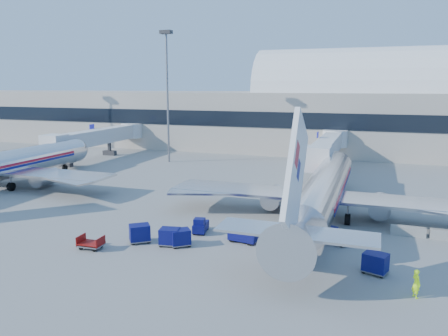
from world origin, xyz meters
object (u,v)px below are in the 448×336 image
at_px(cart_train_a, 181,237).
at_px(cart_solo_far, 376,263).
at_px(mast_west, 167,77).
at_px(tug_lead, 242,234).
at_px(jetbridge_near, 328,146).
at_px(ramp_worker, 416,283).
at_px(barrier_near, 408,231).
at_px(airliner_mid, 0,166).
at_px(cart_train_c, 140,233).
at_px(tug_left, 200,226).
at_px(cart_train_b, 170,236).
at_px(airliner_main, 323,191).
at_px(jetbridge_mid, 102,136).
at_px(cart_open_red, 91,244).
at_px(cart_solo_near, 288,253).
at_px(tug_right, 335,236).

relative_size(cart_train_a, cart_solo_far, 1.01).
relative_size(mast_west, cart_train_a, 10.86).
bearing_deg(tug_lead, mast_west, 134.18).
xyz_separation_m(jetbridge_near, ramp_worker, (10.18, -41.26, -2.98)).
relative_size(barrier_near, cart_train_a, 1.44).
bearing_deg(cart_train_a, airliner_mid, 121.12).
bearing_deg(tug_lead, cart_train_c, -150.71).
distance_m(barrier_near, tug_left, 18.86).
xyz_separation_m(cart_train_a, cart_train_b, (-0.91, -0.22, 0.03)).
height_order(cart_train_b, ramp_worker, ramp_worker).
relative_size(airliner_main, airliner_mid, 1.00).
bearing_deg(airliner_mid, jetbridge_near, 33.59).
relative_size(airliner_main, tug_lead, 13.91).
relative_size(tug_lead, cart_train_a, 1.29).
xyz_separation_m(airliner_mid, jetbridge_mid, (-2.40, 26.30, 1.00)).
bearing_deg(airliner_main, ramp_worker, -62.52).
bearing_deg(cart_solo_far, jetbridge_near, 119.98).
bearing_deg(cart_open_red, cart_solo_near, 6.57).
height_order(airliner_main, cart_train_a, airliner_main).
distance_m(tug_left, cart_open_red, 9.78).
height_order(airliner_main, tug_right, airliner_main).
distance_m(cart_train_b, cart_solo_far, 16.52).
bearing_deg(cart_solo_near, cart_train_b, 148.42).
bearing_deg(cart_train_c, cart_train_b, -35.09).
bearing_deg(cart_train_c, cart_train_a, -32.54).
bearing_deg(cart_train_a, ramp_worker, -48.88).
relative_size(jetbridge_mid, tug_left, 11.44).
bearing_deg(cart_train_c, mast_west, 74.83).
bearing_deg(tug_left, jetbridge_mid, 35.55).
distance_m(jetbridge_near, ramp_worker, 42.61).
relative_size(jetbridge_near, cart_open_red, 13.52).
relative_size(mast_west, cart_train_c, 10.06).
distance_m(airliner_mid, jetbridge_mid, 26.43).
bearing_deg(airliner_main, tug_lead, -122.37).
relative_size(airliner_main, jetbridge_mid, 1.35).
relative_size(jetbridge_near, barrier_near, 9.17).
bearing_deg(cart_train_a, cart_open_red, 165.67).
bearing_deg(cart_solo_far, barrier_near, 92.70).
distance_m(airliner_main, airliner_mid, 42.00).
bearing_deg(cart_train_a, cart_train_b, 154.66).
xyz_separation_m(tug_left, cart_solo_far, (15.36, -4.06, 0.14)).
distance_m(tug_left, cart_train_a, 3.76).
distance_m(tug_right, cart_solo_far, 6.25).
xyz_separation_m(airliner_mid, jetbridge_near, (39.60, 26.30, 1.00)).
distance_m(airliner_mid, mast_west, 30.57).
bearing_deg(barrier_near, cart_open_red, -153.99).
bearing_deg(cart_train_b, cart_solo_near, -13.05).
distance_m(tug_lead, cart_train_b, 6.28).
height_order(jetbridge_mid, ramp_worker, jetbridge_mid).
bearing_deg(tug_right, tug_lead, -140.59).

